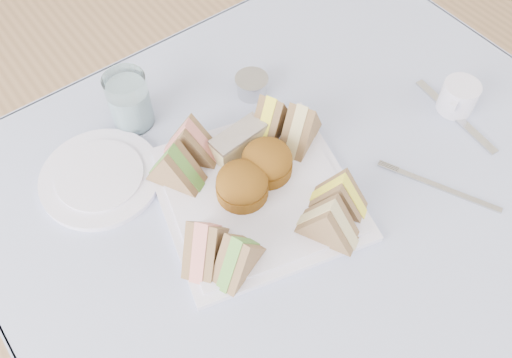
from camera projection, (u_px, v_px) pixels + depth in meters
floor at (304, 350)px, 1.49m from camera, size 4.00×4.00×0.00m
table at (316, 298)px, 1.18m from camera, size 0.90×0.90×0.74m
tablecloth at (337, 210)px, 0.87m from camera, size 1.02×1.02×0.01m
serving_plate at (256, 194)px, 0.88m from camera, size 0.37×0.37×0.01m
sandwich_fl_a at (204, 239)px, 0.78m from camera, size 0.11×0.10×0.09m
sandwich_fl_b at (238, 253)px, 0.77m from camera, size 0.10×0.07×0.08m
sandwich_fr_a at (340, 192)px, 0.83m from camera, size 0.08×0.10×0.08m
sandwich_fr_b at (329, 219)px, 0.80m from camera, size 0.08×0.11×0.08m
sandwich_bl_a at (174, 164)px, 0.85m from camera, size 0.08×0.10×0.08m
sandwich_bl_b at (190, 139)px, 0.88m from camera, size 0.10×0.10×0.09m
sandwich_br_a at (301, 123)px, 0.90m from camera, size 0.11×0.09×0.09m
sandwich_br_b at (271, 115)px, 0.91m from camera, size 0.10×0.08×0.08m
scone_left at (242, 184)px, 0.85m from camera, size 0.10×0.10×0.06m
scone_right at (267, 161)px, 0.87m from camera, size 0.09×0.09×0.06m
pastry_slice at (238, 141)px, 0.90m from camera, size 0.10×0.05×0.05m
side_plate at (101, 177)px, 0.90m from camera, size 0.25×0.25×0.01m
water_glass at (129, 101)px, 0.93m from camera, size 0.09×0.09×0.11m
tea_strainer at (252, 87)px, 1.00m from camera, size 0.08×0.08×0.03m
knife at (455, 116)px, 0.98m from camera, size 0.04×0.20×0.00m
fork at (448, 190)px, 0.89m from camera, size 0.08×0.16×0.00m
creamer_jug at (458, 97)px, 0.97m from camera, size 0.08×0.08×0.06m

